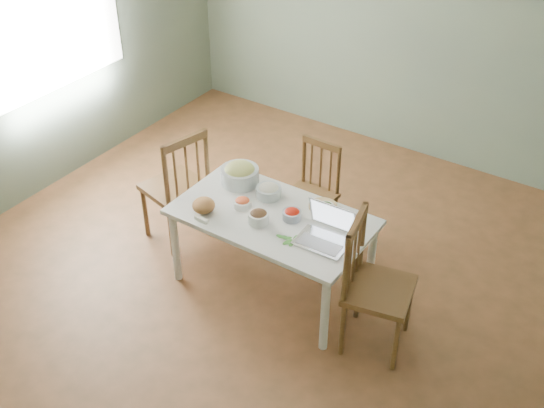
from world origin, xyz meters
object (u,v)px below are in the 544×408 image
Objects in this scene: chair_far at (309,196)px; bread_boule at (204,205)px; chair_left at (174,184)px; dining_table at (272,251)px; chair_right at (380,287)px; bowl_squash at (240,173)px; laptop at (323,229)px.

bread_boule is (-0.36, -0.91, 0.29)m from chair_far.
chair_far is 0.84× the size of chair_left.
dining_table is 0.95m from chair_right.
chair_right is at bearing 98.33° from chair_left.
chair_right reaches higher than bowl_squash.
laptop reaches higher than dining_table.
bowl_squash is 0.96m from laptop.
laptop is at bearing -52.55° from chair_far.
bread_boule is 0.93m from laptop.
chair_left reaches higher than chair_far.
laptop reaches higher than bread_boule.
laptop is at bearing -18.25° from bowl_squash.
chair_far reaches higher than bowl_squash.
chair_far reaches higher than bread_boule.
chair_right is (0.93, -0.10, 0.18)m from dining_table.
chair_right is (1.95, -0.18, -0.01)m from chair_left.
bowl_squash is (-0.45, 0.22, 0.42)m from dining_table.
chair_left is at bearing 72.77° from chair_right.
dining_table is 1.04m from chair_left.
bread_boule is at bearing 74.32° from chair_left.
laptop reaches higher than chair_far.
chair_far is 2.96× the size of bowl_squash.
dining_table is 1.65× the size of chair_far.
chair_right is 1.44m from bowl_squash.
chair_left is 1.01× the size of chair_right.
bread_boule is 0.57× the size of bowl_squash.
dining_table is 0.64m from bread_boule.
dining_table is 0.65m from bowl_squash.
chair_left is at bearing -167.10° from bowl_squash.
chair_left is (-0.94, -0.58, 0.08)m from chair_far.
chair_right is 1.40m from bread_boule.
laptop reaches higher than bowl_squash.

